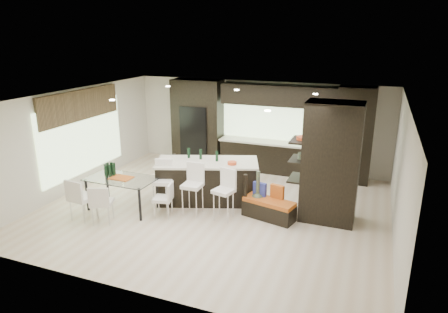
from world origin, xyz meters
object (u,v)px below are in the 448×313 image
at_px(floor_vase, 258,193).
at_px(bench, 269,209).
at_px(chair_near, 102,205).
at_px(kitchen_island, 207,181).
at_px(dining_table, 123,194).
at_px(chair_end, 163,201).
at_px(stool_mid, 193,194).
at_px(chair_far, 83,200).
at_px(stool_left, 163,190).
at_px(stool_right, 224,200).

bearing_deg(floor_vase, bench, -19.56).
bearing_deg(chair_near, kitchen_island, 27.90).
xyz_separation_m(dining_table, chair_near, (0.00, -0.77, 0.02)).
bearing_deg(chair_end, dining_table, 76.77).
xyz_separation_m(kitchen_island, chair_near, (-1.69, -1.98, -0.11)).
height_order(stool_mid, floor_vase, floor_vase).
height_order(kitchen_island, chair_far, kitchen_island).
bearing_deg(kitchen_island, floor_vase, -33.01).
bearing_deg(stool_left, stool_mid, -17.21).
relative_size(dining_table, chair_near, 1.96).
height_order(dining_table, chair_far, chair_far).
height_order(stool_right, chair_end, stool_right).
height_order(kitchen_island, chair_end, kitchen_island).
height_order(stool_mid, chair_near, stool_mid).
bearing_deg(chair_far, floor_vase, 30.11).
bearing_deg(bench, stool_right, -143.06).
bearing_deg(stool_right, bench, 37.09).
relative_size(stool_right, floor_vase, 0.88).
height_order(kitchen_island, bench, kitchen_island).
height_order(bench, chair_near, chair_near).
distance_m(stool_right, chair_far, 3.19).
height_order(bench, chair_far, chair_far).
height_order(kitchen_island, floor_vase, floor_vase).
xyz_separation_m(kitchen_island, chair_end, (-0.58, -1.21, -0.15)).
xyz_separation_m(stool_right, floor_vase, (0.65, 0.52, 0.06)).
xyz_separation_m(floor_vase, dining_table, (-3.11, -0.88, -0.14)).
bearing_deg(chair_far, bench, 27.02).
distance_m(floor_vase, chair_far, 3.99).
relative_size(bench, chair_end, 1.58).
bearing_deg(floor_vase, chair_end, -156.31).
height_order(stool_right, bench, stool_right).
relative_size(kitchen_island, stool_right, 2.66).
bearing_deg(bench, stool_left, -156.75).
bearing_deg(floor_vase, chair_far, -155.26).
bearing_deg(chair_end, stool_left, 14.40).
relative_size(kitchen_island, stool_left, 2.57).
bearing_deg(chair_near, chair_far, 160.82).
relative_size(stool_left, dining_table, 0.60).
distance_m(stool_left, stool_mid, 0.77).
xyz_separation_m(stool_right, dining_table, (-2.46, -0.36, -0.08)).
relative_size(stool_mid, chair_far, 1.07).
height_order(kitchen_island, dining_table, kitchen_island).
distance_m(bench, chair_end, 2.44).
height_order(floor_vase, chair_near, floor_vase).
height_order(kitchen_island, stool_left, kitchen_island).
bearing_deg(stool_right, chair_near, -141.38).
bearing_deg(stool_right, stool_mid, -165.42).
bearing_deg(kitchen_island, chair_near, -150.35).
xyz_separation_m(bench, chair_near, (-3.41, -1.54, 0.19)).
bearing_deg(stool_mid, dining_table, -169.56).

